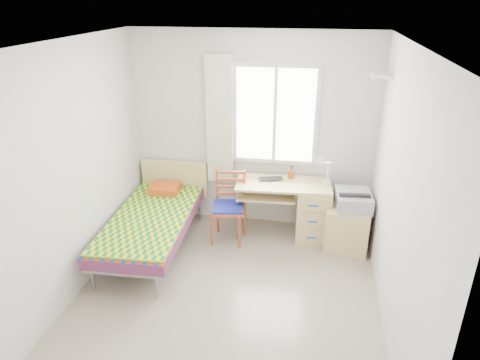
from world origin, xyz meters
The scene contains 17 objects.
floor centered at (0.00, 0.00, 0.00)m, with size 3.50×3.50×0.00m, color #BCAD93.
ceiling centered at (0.00, 0.00, 2.60)m, with size 3.50×3.50×0.00m, color white.
wall_back centered at (0.00, 1.75, 1.30)m, with size 3.20×3.20×0.00m, color silver.
wall_left centered at (-1.60, 0.00, 1.30)m, with size 3.50×3.50×0.00m, color silver.
wall_right centered at (1.60, 0.00, 1.30)m, with size 3.50×3.50×0.00m, color silver.
window centered at (0.30, 1.73, 1.55)m, with size 1.10×0.04×1.30m.
curtain centered at (-0.42, 1.68, 1.45)m, with size 0.35×0.05×1.70m, color #F8EDCD.
floating_shelf centered at (1.49, 1.40, 2.15)m, with size 0.20×0.32×0.03m, color white.
bed centered at (-1.09, 0.80, 0.41)m, with size 0.99×1.99×0.85m.
desk centered at (0.79, 1.41, 0.41)m, with size 1.24×0.62×0.76m.
chair centered at (-0.20, 1.20, 0.52)m, with size 0.46×0.46×0.93m.
cabinet centered at (1.30, 1.22, 0.29)m, with size 0.58×0.53×0.57m.
printer centered at (1.34, 1.24, 0.67)m, with size 0.45×0.51×0.20m.
laptop centered at (0.31, 1.44, 0.77)m, with size 0.31×0.20×0.02m, color black.
pen_cup centered at (0.55, 1.59, 0.81)m, with size 0.08×0.08×0.10m, color #D35017.
task_lamp centered at (0.95, 1.35, 1.02)m, with size 0.23×0.33×0.42m.
book centered at (0.28, 1.37, 0.59)m, with size 0.16×0.22×0.02m, color gray.
Camera 1 is at (0.79, -3.60, 2.99)m, focal length 32.00 mm.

